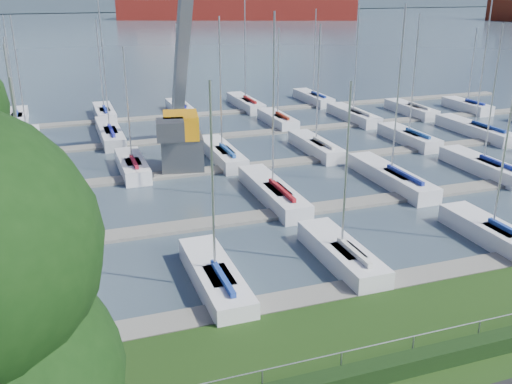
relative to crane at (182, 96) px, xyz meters
name	(u,v)px	position (x,y,z in m)	size (l,w,h in m)	color
water	(70,17)	(0.32, 231.59, -5.73)	(800.00, 540.00, 0.20)	#3E4E5B
hedge	(370,373)	(0.32, -28.81, -4.98)	(80.00, 0.70, 0.70)	black
fence	(366,347)	(0.32, -28.41, -4.13)	(0.04, 0.04, 80.00)	gray
docks	(196,172)	(0.32, -2.41, -5.55)	(90.00, 41.60, 0.25)	slate
crane	(182,96)	(0.00, 0.00, 0.00)	(4.68, 13.37, 22.35)	#54575B
cargo_ship_mid	(227,9)	(60.12, 189.50, -1.74)	(95.26, 49.73, 21.50)	maroon
sailboat_fleet	(161,95)	(-1.54, 0.46, 0.06)	(75.27, 49.97, 13.54)	white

